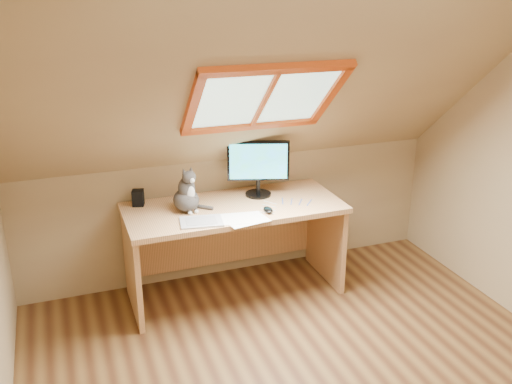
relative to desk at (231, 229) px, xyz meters
name	(u,v)px	position (x,y,z in m)	size (l,w,h in m)	color
room_shell	(346,179)	(0.11, -1.54, 0.91)	(3.52, 3.52, 2.41)	tan
desk	(231,229)	(0.00, 0.00, 0.00)	(1.64, 0.72, 0.75)	tan
monitor	(258,165)	(0.25, 0.07, 0.48)	(0.47, 0.20, 0.44)	black
cat	(187,195)	(-0.35, -0.05, 0.35)	(0.25, 0.28, 0.35)	#47413F
desk_speaker	(138,198)	(-0.67, 0.18, 0.29)	(0.08, 0.08, 0.12)	black
graphics_tablet	(201,222)	(-0.31, -0.30, 0.23)	(0.29, 0.21, 0.01)	#B2B2B7
mouse	(268,210)	(0.20, -0.28, 0.24)	(0.06, 0.11, 0.04)	black
papers	(238,219)	(-0.05, -0.33, 0.23)	(0.33, 0.27, 0.00)	white
cables	(285,204)	(0.37, -0.19, 0.23)	(0.51, 0.26, 0.01)	silver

